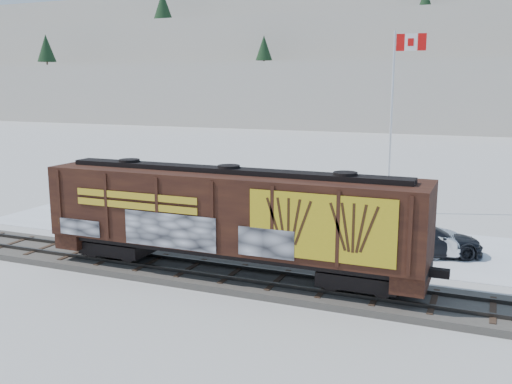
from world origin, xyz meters
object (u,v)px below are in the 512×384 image
at_px(hopper_railcar, 229,214).
at_px(car_dark, 426,240).
at_px(car_white, 406,235).
at_px(car_silver, 161,212).
at_px(flagpole, 392,148).

relative_size(hopper_railcar, car_dark, 3.05).
bearing_deg(hopper_railcar, car_white, 48.11).
relative_size(car_silver, car_dark, 0.84).
distance_m(hopper_railcar, flagpole, 15.81).
height_order(car_silver, car_dark, car_dark).
bearing_deg(car_dark, hopper_railcar, 111.38).
relative_size(hopper_railcar, flagpole, 1.42).
height_order(hopper_railcar, car_silver, hopper_railcar).
height_order(flagpole, car_white, flagpole).
distance_m(car_silver, car_white, 13.80).
xyz_separation_m(car_silver, car_dark, (14.75, -0.23, 0.01)).
xyz_separation_m(flagpole, car_silver, (-11.58, -8.34, -3.33)).
height_order(car_white, car_dark, car_white).
relative_size(hopper_railcar, car_white, 3.15).
xyz_separation_m(hopper_railcar, car_silver, (-7.62, 6.91, -2.04)).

